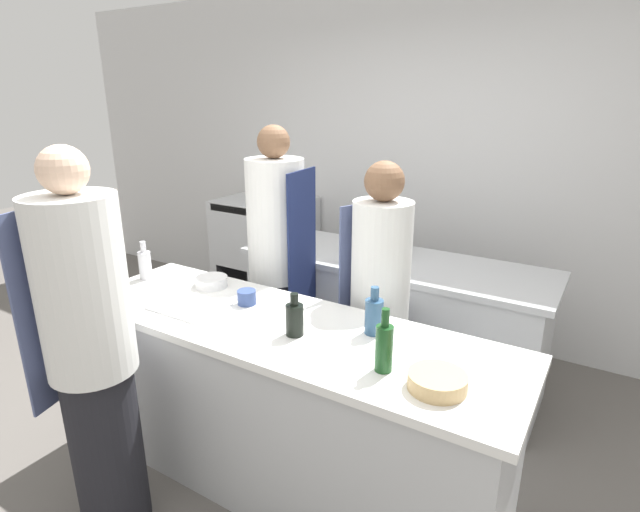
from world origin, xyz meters
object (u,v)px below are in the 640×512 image
bottle_wine (145,264)px  bowl_mixing_large (437,381)px  bottle_olive_oil (374,315)px  bottle_vinegar (295,319)px  chef_at_prep_near (92,354)px  cup (247,297)px  chef_at_pass_far (379,307)px  oven_range (266,255)px  bottle_cooking_oil (384,346)px  bowl_prep_small (212,282)px  chef_at_stove (278,267)px  stockpot (380,240)px

bottle_wine → bowl_mixing_large: size_ratio=1.03×
bottle_olive_oil → bottle_vinegar: bottle_olive_oil is taller
chef_at_prep_near → cup: 0.80m
chef_at_pass_far → bottle_vinegar: chef_at_pass_far is taller
oven_range → bottle_cooking_oil: (2.03, -1.85, 0.48)m
bowl_mixing_large → cup: (-1.12, 0.24, 0.01)m
chef_at_pass_far → bottle_wine: size_ratio=7.02×
bottle_wine → cup: size_ratio=2.37×
bottle_olive_oil → cup: size_ratio=2.35×
bowl_prep_small → bowl_mixing_large: bearing=-12.8°
bottle_cooking_oil → bowl_prep_small: 1.27m
oven_range → chef_at_pass_far: 2.07m
chef_at_stove → bottle_cooking_oil: (1.10, -0.79, 0.11)m
bowl_mixing_large → cup: cup is taller
oven_range → bottle_vinegar: size_ratio=5.10×
bowl_prep_small → stockpot: bearing=62.9°
bottle_cooking_oil → bowl_mixing_large: size_ratio=1.20×
chef_at_prep_near → bottle_olive_oil: (0.94, 0.81, 0.09)m
chef_at_pass_far → bottle_wine: (-1.31, -0.49, 0.16)m
bottle_vinegar → bowl_mixing_large: 0.72m
chef_at_prep_near → chef_at_pass_far: (0.78, 1.23, -0.07)m
bottle_cooking_oil → bottle_olive_oil: bearing=122.7°
bottle_vinegar → bottle_wine: bearing=173.4°
oven_range → chef_at_stove: chef_at_stove is taller
chef_at_prep_near → bowl_prep_small: 0.86m
bottle_olive_oil → stockpot: 1.23m
chef_at_stove → bottle_vinegar: chef_at_stove is taller
chef_at_prep_near → bowl_prep_small: chef_at_prep_near is taller
chef_at_pass_far → cup: size_ratio=16.64×
bottle_olive_oil → bottle_cooking_oil: bottle_cooking_oil is taller
chef_at_prep_near → cup: size_ratio=18.10×
oven_range → stockpot: stockpot is taller
chef_at_prep_near → bottle_cooking_oil: size_ratio=6.57×
bowl_prep_small → cup: 0.35m
bottle_wine → bottle_cooking_oil: bearing=-7.1°
chef_at_stove → stockpot: (0.43, 0.62, 0.09)m
chef_at_pass_far → bowl_prep_small: 0.97m
bottle_cooking_oil → bowl_mixing_large: bearing=-3.8°
chef_at_prep_near → bottle_wine: chef_at_prep_near is taller
chef_at_stove → bottle_cooking_oil: chef_at_stove is taller
chef_at_stove → stockpot: 0.76m
chef_at_stove → bowl_mixing_large: 1.56m
chef_at_pass_far → bottle_vinegar: 0.66m
oven_range → bottle_vinegar: bearing=-49.0°
bottle_wine → bottle_cooking_oil: 1.67m
bowl_mixing_large → stockpot: bearing=122.4°
chef_at_prep_near → bottle_vinegar: bearing=-61.3°
chef_at_prep_near → chef_at_stove: 1.32m
bottle_olive_oil → bottle_wine: bottle_wine is taller
bottle_cooking_oil → bowl_prep_small: (-1.23, 0.32, -0.08)m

